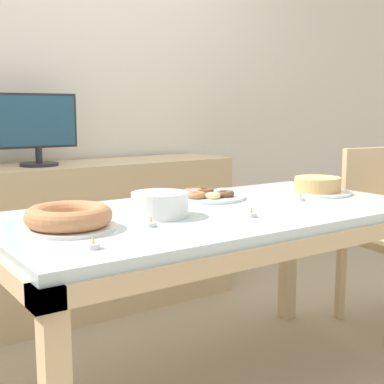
{
  "coord_description": "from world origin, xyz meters",
  "views": [
    {
      "loc": [
        -1.25,
        -1.64,
        1.15
      ],
      "look_at": [
        -0.04,
        0.1,
        0.82
      ],
      "focal_mm": 50.0,
      "sensor_mm": 36.0,
      "label": 1
    }
  ],
  "objects_px": {
    "cake_chocolate_round": "(317,186)",
    "tealight_centre": "(151,224)",
    "tealight_left_edge": "(93,245)",
    "pastry_platter": "(206,195)",
    "plate_stack": "(160,204)",
    "tealight_near_front": "(300,198)",
    "tealight_near_cakes": "(251,214)",
    "computer_monitor": "(38,130)",
    "cake_golden_bundt": "(69,218)"
  },
  "relations": [
    {
      "from": "cake_chocolate_round",
      "to": "tealight_left_edge",
      "type": "height_order",
      "value": "cake_chocolate_round"
    },
    {
      "from": "computer_monitor",
      "to": "cake_chocolate_round",
      "type": "height_order",
      "value": "computer_monitor"
    },
    {
      "from": "cake_golden_bundt",
      "to": "tealight_left_edge",
      "type": "relative_size",
      "value": 7.76
    },
    {
      "from": "pastry_platter",
      "to": "tealight_near_front",
      "type": "xyz_separation_m",
      "value": [
        0.3,
        -0.27,
        -0.0
      ]
    },
    {
      "from": "cake_chocolate_round",
      "to": "tealight_near_front",
      "type": "distance_m",
      "value": 0.22
    },
    {
      "from": "cake_chocolate_round",
      "to": "tealight_near_cakes",
      "type": "bearing_deg",
      "value": -158.93
    },
    {
      "from": "tealight_near_front",
      "to": "computer_monitor",
      "type": "bearing_deg",
      "value": 121.98
    },
    {
      "from": "tealight_centre",
      "to": "tealight_near_front",
      "type": "relative_size",
      "value": 1.0
    },
    {
      "from": "plate_stack",
      "to": "tealight_near_front",
      "type": "xyz_separation_m",
      "value": [
        0.67,
        -0.05,
        -0.03
      ]
    },
    {
      "from": "plate_stack",
      "to": "tealight_near_front",
      "type": "bearing_deg",
      "value": -4.54
    },
    {
      "from": "computer_monitor",
      "to": "tealight_near_cakes",
      "type": "xyz_separation_m",
      "value": [
        0.33,
        -1.32,
        -0.27
      ]
    },
    {
      "from": "tealight_near_cakes",
      "to": "tealight_near_front",
      "type": "height_order",
      "value": "same"
    },
    {
      "from": "cake_chocolate_round",
      "to": "tealight_left_edge",
      "type": "distance_m",
      "value": 1.31
    },
    {
      "from": "tealight_left_edge",
      "to": "tealight_centre",
      "type": "xyz_separation_m",
      "value": [
        0.28,
        0.16,
        0.0
      ]
    },
    {
      "from": "cake_chocolate_round",
      "to": "tealight_near_cakes",
      "type": "xyz_separation_m",
      "value": [
        -0.61,
        -0.23,
        -0.02
      ]
    },
    {
      "from": "computer_monitor",
      "to": "plate_stack",
      "type": "relative_size",
      "value": 2.02
    },
    {
      "from": "pastry_platter",
      "to": "tealight_centre",
      "type": "xyz_separation_m",
      "value": [
        -0.49,
        -0.35,
        -0.0
      ]
    },
    {
      "from": "computer_monitor",
      "to": "tealight_left_edge",
      "type": "height_order",
      "value": "computer_monitor"
    },
    {
      "from": "tealight_left_edge",
      "to": "tealight_near_cakes",
      "type": "bearing_deg",
      "value": 7.44
    },
    {
      "from": "tealight_left_edge",
      "to": "computer_monitor",
      "type": "bearing_deg",
      "value": 76.62
    },
    {
      "from": "plate_stack",
      "to": "tealight_near_front",
      "type": "height_order",
      "value": "plate_stack"
    },
    {
      "from": "plate_stack",
      "to": "tealight_left_edge",
      "type": "xyz_separation_m",
      "value": [
        -0.39,
        -0.29,
        -0.03
      ]
    },
    {
      "from": "computer_monitor",
      "to": "tealight_near_front",
      "type": "xyz_separation_m",
      "value": [
        0.73,
        -1.17,
        -0.27
      ]
    },
    {
      "from": "cake_golden_bundt",
      "to": "pastry_platter",
      "type": "bearing_deg",
      "value": 17.81
    },
    {
      "from": "cake_chocolate_round",
      "to": "pastry_platter",
      "type": "height_order",
      "value": "cake_chocolate_round"
    },
    {
      "from": "computer_monitor",
      "to": "tealight_left_edge",
      "type": "relative_size",
      "value": 10.6
    },
    {
      "from": "cake_golden_bundt",
      "to": "cake_chocolate_round",
      "type": "bearing_deg",
      "value": 2.35
    },
    {
      "from": "tealight_near_cakes",
      "to": "tealight_near_front",
      "type": "relative_size",
      "value": 1.0
    },
    {
      "from": "cake_chocolate_round",
      "to": "tealight_left_edge",
      "type": "relative_size",
      "value": 7.67
    },
    {
      "from": "tealight_left_edge",
      "to": "tealight_near_cakes",
      "type": "xyz_separation_m",
      "value": [
        0.66,
        0.09,
        0.0
      ]
    },
    {
      "from": "plate_stack",
      "to": "cake_chocolate_round",
      "type": "bearing_deg",
      "value": 2.28
    },
    {
      "from": "tealight_centre",
      "to": "tealight_left_edge",
      "type": "bearing_deg",
      "value": -150.96
    },
    {
      "from": "plate_stack",
      "to": "tealight_left_edge",
      "type": "bearing_deg",
      "value": -143.95
    },
    {
      "from": "cake_chocolate_round",
      "to": "tealight_near_front",
      "type": "height_order",
      "value": "cake_chocolate_round"
    },
    {
      "from": "computer_monitor",
      "to": "tealight_near_front",
      "type": "distance_m",
      "value": 1.41
    },
    {
      "from": "pastry_platter",
      "to": "tealight_centre",
      "type": "distance_m",
      "value": 0.6
    },
    {
      "from": "plate_stack",
      "to": "pastry_platter",
      "type": "bearing_deg",
      "value": 30.35
    },
    {
      "from": "computer_monitor",
      "to": "plate_stack",
      "type": "height_order",
      "value": "computer_monitor"
    },
    {
      "from": "tealight_left_edge",
      "to": "tealight_centre",
      "type": "distance_m",
      "value": 0.32
    },
    {
      "from": "computer_monitor",
      "to": "plate_stack",
      "type": "distance_m",
      "value": 1.15
    },
    {
      "from": "cake_chocolate_round",
      "to": "tealight_centre",
      "type": "height_order",
      "value": "cake_chocolate_round"
    },
    {
      "from": "pastry_platter",
      "to": "tealight_left_edge",
      "type": "xyz_separation_m",
      "value": [
        -0.77,
        -0.5,
        -0.0
      ]
    },
    {
      "from": "tealight_left_edge",
      "to": "tealight_near_front",
      "type": "xyz_separation_m",
      "value": [
        1.07,
        0.23,
        0.0
      ]
    },
    {
      "from": "computer_monitor",
      "to": "tealight_near_front",
      "type": "bearing_deg",
      "value": -58.02
    },
    {
      "from": "tealight_near_cakes",
      "to": "plate_stack",
      "type": "bearing_deg",
      "value": 143.34
    },
    {
      "from": "plate_stack",
      "to": "tealight_left_edge",
      "type": "distance_m",
      "value": 0.49
    },
    {
      "from": "cake_chocolate_round",
      "to": "cake_golden_bundt",
      "type": "bearing_deg",
      "value": -177.65
    },
    {
      "from": "pastry_platter",
      "to": "tealight_centre",
      "type": "bearing_deg",
      "value": -144.32
    },
    {
      "from": "computer_monitor",
      "to": "tealight_centre",
      "type": "relative_size",
      "value": 10.6
    },
    {
      "from": "cake_golden_bundt",
      "to": "pastry_platter",
      "type": "relative_size",
      "value": 0.94
    }
  ]
}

